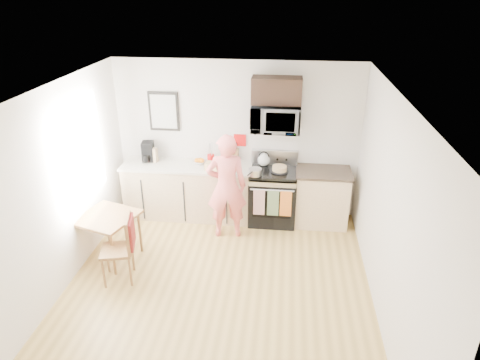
# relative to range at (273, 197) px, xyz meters

# --- Properties ---
(floor) EXTENTS (4.60, 4.60, 0.00)m
(floor) POSITION_rel_range_xyz_m (-0.63, -1.98, -0.44)
(floor) COLOR #A4813F
(floor) RESTS_ON ground
(back_wall) EXTENTS (4.00, 0.04, 2.60)m
(back_wall) POSITION_rel_range_xyz_m (-0.63, 0.32, 0.86)
(back_wall) COLOR white
(back_wall) RESTS_ON floor
(left_wall) EXTENTS (0.04, 4.60, 2.60)m
(left_wall) POSITION_rel_range_xyz_m (-2.63, -1.98, 0.86)
(left_wall) COLOR white
(left_wall) RESTS_ON floor
(right_wall) EXTENTS (0.04, 4.60, 2.60)m
(right_wall) POSITION_rel_range_xyz_m (1.37, -1.98, 0.86)
(right_wall) COLOR white
(right_wall) RESTS_ON floor
(ceiling) EXTENTS (4.00, 4.60, 0.04)m
(ceiling) POSITION_rel_range_xyz_m (-0.63, -1.98, 2.16)
(ceiling) COLOR white
(ceiling) RESTS_ON back_wall
(window) EXTENTS (0.06, 1.40, 1.50)m
(window) POSITION_rel_range_xyz_m (-2.59, -1.18, 1.11)
(window) COLOR white
(window) RESTS_ON left_wall
(cabinet_left) EXTENTS (2.10, 0.60, 0.90)m
(cabinet_left) POSITION_rel_range_xyz_m (-1.43, 0.02, 0.01)
(cabinet_left) COLOR tan
(cabinet_left) RESTS_ON floor
(countertop_left) EXTENTS (2.14, 0.64, 0.04)m
(countertop_left) POSITION_rel_range_xyz_m (-1.43, 0.02, 0.48)
(countertop_left) COLOR #EDE5CC
(countertop_left) RESTS_ON cabinet_left
(cabinet_right) EXTENTS (0.84, 0.60, 0.90)m
(cabinet_right) POSITION_rel_range_xyz_m (0.80, 0.02, 0.01)
(cabinet_right) COLOR tan
(cabinet_right) RESTS_ON floor
(countertop_right) EXTENTS (0.88, 0.64, 0.04)m
(countertop_right) POSITION_rel_range_xyz_m (0.80, 0.02, 0.48)
(countertop_right) COLOR black
(countertop_right) RESTS_ON cabinet_right
(range) EXTENTS (0.76, 0.70, 1.16)m
(range) POSITION_rel_range_xyz_m (0.00, 0.00, 0.00)
(range) COLOR black
(range) RESTS_ON floor
(microwave) EXTENTS (0.76, 0.51, 0.42)m
(microwave) POSITION_rel_range_xyz_m (-0.00, 0.10, 1.32)
(microwave) COLOR #AFAFB4
(microwave) RESTS_ON back_wall
(upper_cabinet) EXTENTS (0.76, 0.35, 0.40)m
(upper_cabinet) POSITION_rel_range_xyz_m (-0.00, 0.15, 1.74)
(upper_cabinet) COLOR black
(upper_cabinet) RESTS_ON back_wall
(wall_art) EXTENTS (0.50, 0.04, 0.65)m
(wall_art) POSITION_rel_range_xyz_m (-1.83, 0.30, 1.31)
(wall_art) COLOR black
(wall_art) RESTS_ON back_wall
(wall_trivet) EXTENTS (0.20, 0.02, 0.20)m
(wall_trivet) POSITION_rel_range_xyz_m (-0.58, 0.31, 0.86)
(wall_trivet) COLOR red
(wall_trivet) RESTS_ON back_wall
(person) EXTENTS (0.67, 0.49, 1.69)m
(person) POSITION_rel_range_xyz_m (-0.69, -0.53, 0.41)
(person) COLOR #DF443D
(person) RESTS_ON floor
(dining_table) EXTENTS (0.81, 0.81, 0.69)m
(dining_table) POSITION_rel_range_xyz_m (-2.28, -1.34, 0.18)
(dining_table) COLOR brown
(dining_table) RESTS_ON floor
(chair) EXTENTS (0.52, 0.49, 0.95)m
(chair) POSITION_rel_range_xyz_m (-1.85, -1.77, 0.18)
(chair) COLOR brown
(chair) RESTS_ON floor
(knife_block) EXTENTS (0.12, 0.15, 0.22)m
(knife_block) POSITION_rel_range_xyz_m (-0.65, 0.24, 0.61)
(knife_block) COLOR brown
(knife_block) RESTS_ON countertop_left
(utensil_crock) EXTENTS (0.12, 0.12, 0.35)m
(utensil_crock) POSITION_rel_range_xyz_m (-1.05, 0.16, 0.64)
(utensil_crock) COLOR red
(utensil_crock) RESTS_ON countertop_left
(fruit_bowl) EXTENTS (0.29, 0.29, 0.10)m
(fruit_bowl) POSITION_rel_range_xyz_m (-1.23, 0.10, 0.54)
(fruit_bowl) COLOR silver
(fruit_bowl) RESTS_ON countertop_left
(milk_carton) EXTENTS (0.10, 0.10, 0.24)m
(milk_carton) POSITION_rel_range_xyz_m (-1.98, 0.09, 0.62)
(milk_carton) COLOR tan
(milk_carton) RESTS_ON countertop_left
(coffee_maker) EXTENTS (0.21, 0.29, 0.33)m
(coffee_maker) POSITION_rel_range_xyz_m (-2.11, 0.13, 0.66)
(coffee_maker) COLOR black
(coffee_maker) RESTS_ON countertop_left
(bread_bag) EXTENTS (0.36, 0.22, 0.12)m
(bread_bag) POSITION_rel_range_xyz_m (-0.92, -0.14, 0.56)
(bread_bag) COLOR #E0B876
(bread_bag) RESTS_ON countertop_left
(cake) EXTENTS (0.28, 0.28, 0.09)m
(cake) POSITION_rel_range_xyz_m (0.10, -0.04, 0.53)
(cake) COLOR black
(cake) RESTS_ON range
(kettle) EXTENTS (0.20, 0.20, 0.25)m
(kettle) POSITION_rel_range_xyz_m (-0.17, 0.16, 0.60)
(kettle) COLOR silver
(kettle) RESTS_ON range
(pot) EXTENTS (0.21, 0.34, 0.10)m
(pot) POSITION_rel_range_xyz_m (-0.28, -0.23, 0.54)
(pot) COLOR #AFAFB4
(pot) RESTS_ON range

